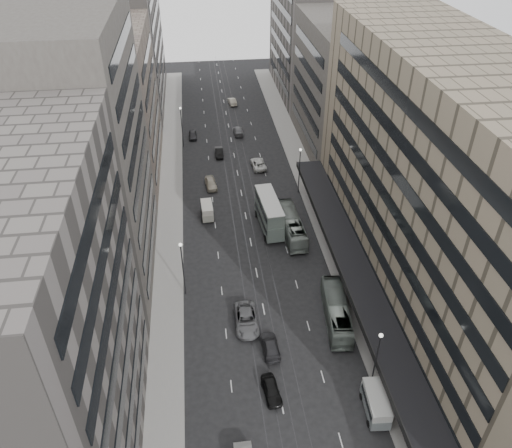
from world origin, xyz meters
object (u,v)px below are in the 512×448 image
bus_far (291,225)px  double_decker (269,213)px  sedan_2 (246,320)px  bus_near (336,311)px  sedan_0 (271,390)px  panel_van (207,210)px  vw_microbus (376,403)px

bus_far → double_decker: (-3.05, 1.98, 1.17)m
double_decker → sedan_2: double_decker is taller
bus_near → double_decker: 20.99m
bus_far → sedan_0: 28.79m
double_decker → panel_van: bearing=152.3°
vw_microbus → sedan_2: 17.86m
bus_far → panel_van: bus_far is taller
bus_near → panel_van: (-14.58, 24.24, -0.15)m
bus_near → bus_far: bearing=-76.6°
bus_near → bus_far: 18.43m
bus_far → panel_van: (-12.35, 5.95, -0.23)m
sedan_0 → sedan_2: bearing=92.6°
double_decker → sedan_0: size_ratio=2.34×
bus_far → sedan_2: bearing=61.4°
panel_van → sedan_2: bearing=-83.5°
vw_microbus → double_decker: bearing=104.1°
bus_near → bus_far: size_ratio=0.95×
bus_near → sedan_0: size_ratio=2.64×
double_decker → sedan_2: size_ratio=1.58×
bus_near → panel_van: bus_near is taller
bus_far → sedan_2: 19.75m
bus_far → sedan_0: bus_far is taller
double_decker → sedan_2: (-5.65, -19.70, -1.91)m
panel_van → sedan_0: size_ratio=0.97×
bus_near → double_decker: (-5.28, 20.28, 1.26)m
bus_far → double_decker: bearing=-35.5°
bus_near → sedan_2: (-10.93, 0.58, -0.66)m
double_decker → sedan_0: (-4.12, -29.85, -2.05)m
bus_near → sedan_2: size_ratio=1.79×
bus_far → sedan_0: bearing=73.1°
double_decker → vw_microbus: 33.80m
sedan_0 → panel_van: bearing=92.7°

